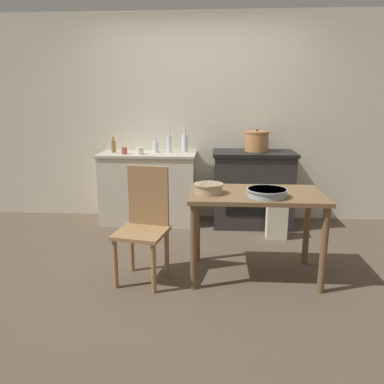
{
  "coord_description": "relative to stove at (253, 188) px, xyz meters",
  "views": [
    {
      "loc": [
        0.25,
        -3.24,
        1.49
      ],
      "look_at": [
        0.0,
        0.56,
        0.57
      ],
      "focal_mm": 35.0,
      "sensor_mm": 36.0,
      "label": 1
    }
  ],
  "objects": [
    {
      "name": "stock_pot",
      "position": [
        0.03,
        0.03,
        0.57
      ],
      "size": [
        0.29,
        0.29,
        0.26
      ],
      "color": "#B77A47",
      "rests_on": "stove"
    },
    {
      "name": "mixing_bowl_large",
      "position": [
        -0.04,
        -1.56,
        0.33
      ],
      "size": [
        0.33,
        0.33,
        0.06
      ],
      "color": "#93A8B2",
      "rests_on": "work_table"
    },
    {
      "name": "bottle_far_left",
      "position": [
        -1.03,
        0.12,
        0.53
      ],
      "size": [
        0.06,
        0.06,
        0.28
      ],
      "color": "silver",
      "rests_on": "counter_cabinet"
    },
    {
      "name": "chair",
      "position": [
        -1.05,
        -1.53,
        0.05
      ],
      "size": [
        0.47,
        0.47,
        0.96
      ],
      "rotation": [
        0.0,
        0.0,
        -0.19
      ],
      "color": "#997047",
      "rests_on": "ground_plane"
    },
    {
      "name": "mixing_bowl_small",
      "position": [
        -0.51,
        -1.48,
        0.34
      ],
      "size": [
        0.24,
        0.24,
        0.08
      ],
      "color": "tan",
      "rests_on": "work_table"
    },
    {
      "name": "stove",
      "position": [
        0.0,
        0.0,
        0.0
      ],
      "size": [
        0.97,
        0.61,
        0.91
      ],
      "color": "#2D2B28",
      "rests_on": "ground_plane"
    },
    {
      "name": "flour_sack",
      "position": [
        0.23,
        -0.48,
        -0.25
      ],
      "size": [
        0.22,
        0.16,
        0.41
      ],
      "primitive_type": "cube",
      "color": "beige",
      "rests_on": "ground_plane"
    },
    {
      "name": "counter_cabinet",
      "position": [
        -1.29,
        0.02,
        -0.02
      ],
      "size": [
        1.18,
        0.56,
        0.88
      ],
      "color": "beige",
      "rests_on": "ground_plane"
    },
    {
      "name": "bottle_center_left",
      "position": [
        -1.73,
        0.08,
        0.49
      ],
      "size": [
        0.06,
        0.06,
        0.19
      ],
      "color": "olive",
      "rests_on": "counter_cabinet"
    },
    {
      "name": "bottle_left",
      "position": [
        -1.2,
        0.11,
        0.49
      ],
      "size": [
        0.08,
        0.08,
        0.17
      ],
      "color": "silver",
      "rests_on": "counter_cabinet"
    },
    {
      "name": "wall_back",
      "position": [
        -0.7,
        0.32,
        0.82
      ],
      "size": [
        8.0,
        0.07,
        2.55
      ],
      "color": "beige",
      "rests_on": "ground_plane"
    },
    {
      "name": "cup_center_right",
      "position": [
        -1.55,
        -0.08,
        0.46
      ],
      "size": [
        0.07,
        0.07,
        0.08
      ],
      "primitive_type": "cylinder",
      "color": "#B74C42",
      "rests_on": "counter_cabinet"
    },
    {
      "name": "work_table",
      "position": [
        -0.11,
        -1.43,
        0.18
      ],
      "size": [
        1.12,
        0.66,
        0.75
      ],
      "color": "brown",
      "rests_on": "ground_plane"
    },
    {
      "name": "bottle_mid_left",
      "position": [
        -0.84,
        0.15,
        0.53
      ],
      "size": [
        0.08,
        0.08,
        0.3
      ],
      "color": "silver",
      "rests_on": "counter_cabinet"
    },
    {
      "name": "cup_center",
      "position": [
        -1.37,
        -0.07,
        0.46
      ],
      "size": [
        0.09,
        0.09,
        0.08
      ],
      "primitive_type": "cylinder",
      "color": "silver",
      "rests_on": "counter_cabinet"
    },
    {
      "name": "ground_plane",
      "position": [
        -0.7,
        -1.26,
        -0.46
      ],
      "size": [
        14.0,
        14.0,
        0.0
      ],
      "primitive_type": "plane",
      "color": "brown"
    }
  ]
}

